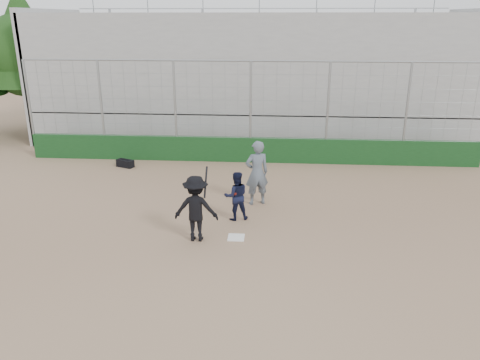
# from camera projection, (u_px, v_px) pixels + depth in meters

# --- Properties ---
(ground) EXTENTS (90.00, 90.00, 0.00)m
(ground) POSITION_uv_depth(u_px,v_px,m) (236.00, 238.00, 12.47)
(ground) COLOR brown
(ground) RESTS_ON ground
(home_plate) EXTENTS (0.44, 0.44, 0.02)m
(home_plate) POSITION_uv_depth(u_px,v_px,m) (236.00, 237.00, 12.47)
(home_plate) COLOR white
(home_plate) RESTS_ON ground
(backstop) EXTENTS (18.10, 0.25, 4.04)m
(backstop) POSITION_uv_depth(u_px,v_px,m) (250.00, 139.00, 18.75)
(backstop) COLOR #113816
(backstop) RESTS_ON ground
(bleachers) EXTENTS (20.25, 6.70, 6.98)m
(bleachers) POSITION_uv_depth(u_px,v_px,m) (256.00, 75.00, 22.76)
(bleachers) COLOR gray
(bleachers) RESTS_ON ground
(tree_left) EXTENTS (4.48, 4.48, 7.00)m
(tree_left) POSITION_uv_depth(u_px,v_px,m) (24.00, 44.00, 22.16)
(tree_left) COLOR #331F12
(tree_left) RESTS_ON ground
(batter_at_plate) EXTENTS (1.14, 0.76, 1.92)m
(batter_at_plate) POSITION_uv_depth(u_px,v_px,m) (196.00, 208.00, 12.10)
(batter_at_plate) COLOR black
(batter_at_plate) RESTS_ON ground
(catcher_crouched) EXTENTS (0.83, 0.73, 1.00)m
(catcher_crouched) POSITION_uv_depth(u_px,v_px,m) (236.00, 204.00, 13.44)
(catcher_crouched) COLOR black
(catcher_crouched) RESTS_ON ground
(umpire) EXTENTS (0.87, 0.72, 1.84)m
(umpire) POSITION_uv_depth(u_px,v_px,m) (257.00, 176.00, 14.46)
(umpire) COLOR slate
(umpire) RESTS_ON ground
(equipment_bag) EXTENTS (0.75, 0.54, 0.33)m
(equipment_bag) POSITION_uv_depth(u_px,v_px,m) (125.00, 163.00, 18.33)
(equipment_bag) COLOR black
(equipment_bag) RESTS_ON ground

